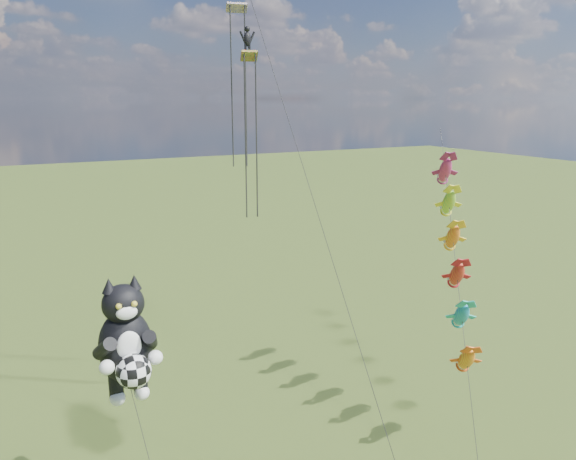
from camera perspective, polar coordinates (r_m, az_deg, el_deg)
name	(u,v)px	position (r m, az deg, el deg)	size (l,w,h in m)	color
cat_kite_rig	(126,341)	(26.42, -16.09, -10.82)	(2.75, 4.29, 10.43)	brown
fish_windsock_rig	(455,256)	(34.26, 16.59, -2.55)	(8.59, 13.58, 16.02)	brown
parafoil_rig	(250,66)	(33.05, -3.89, 16.26)	(2.01, 17.50, 26.28)	brown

